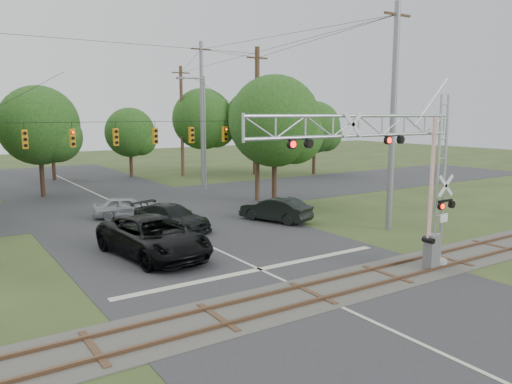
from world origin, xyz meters
TOP-DOWN VIEW (x-y plane):
  - ground at (0.00, 0.00)m, footprint 160.00×160.00m
  - road_main at (0.00, 10.00)m, footprint 14.00×90.00m
  - road_cross at (0.00, 24.00)m, footprint 90.00×12.00m
  - railroad_track at (0.00, 2.00)m, footprint 90.00×3.20m
  - crossing_gantry at (3.68, 1.64)m, footprint 10.49×0.95m
  - traffic_signal_span at (0.91, 20.00)m, footprint 19.34×0.36m
  - pickup_black at (-2.99, 9.93)m, footprint 3.95×7.04m
  - car_dark at (-0.07, 14.47)m, footprint 3.73×5.51m
  - sedan_silver at (-1.09, 19.22)m, footprint 4.40×2.92m
  - suv_dark at (6.28, 13.11)m, footprint 3.12×4.85m
  - streetlight at (8.30, 26.61)m, footprint 2.60×0.27m
  - utility_poles at (2.68, 22.85)m, footprint 24.18×29.81m
  - treeline at (0.26, 31.50)m, footprint 52.65×29.13m

SIDE VIEW (x-z plane):
  - ground at x=0.00m, z-range 0.00..0.00m
  - road_main at x=0.00m, z-range 0.00..0.02m
  - road_cross at x=0.00m, z-range 0.00..0.02m
  - railroad_track at x=0.00m, z-range -0.05..0.11m
  - sedan_silver at x=-1.09m, z-range 0.00..1.39m
  - car_dark at x=-0.07m, z-range 0.00..1.48m
  - suv_dark at x=6.28m, z-range 0.00..1.51m
  - pickup_black at x=-2.99m, z-range 0.00..1.86m
  - crossing_gantry at x=3.68m, z-range 0.85..8.26m
  - streetlight at x=8.30m, z-range 0.58..10.34m
  - traffic_signal_span at x=0.91m, z-range -0.11..11.39m
  - treeline at x=0.26m, z-range 0.72..10.69m
  - utility_poles at x=2.68m, z-range -0.45..12.55m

